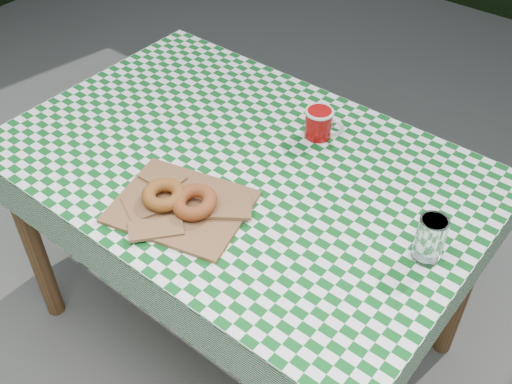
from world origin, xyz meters
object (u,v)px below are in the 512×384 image
table (242,256)px  paper_bag (181,206)px  coffee_mug (319,123)px  drinking_glass (430,239)px

table → paper_bag: paper_bag is taller
table → coffee_mug: (0.10, 0.23, 0.42)m
table → coffee_mug: 0.49m
drinking_glass → paper_bag: bearing=-158.0°
paper_bag → drinking_glass: drinking_glass is taller
coffee_mug → drinking_glass: bearing=-41.9°
paper_bag → drinking_glass: (0.55, 0.22, 0.05)m
coffee_mug → drinking_glass: 0.50m
coffee_mug → paper_bag: bearing=-117.0°
drinking_glass → table: bearing=179.3°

